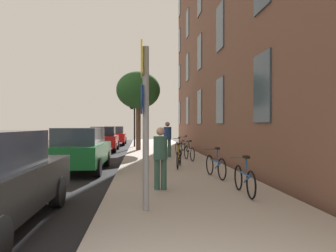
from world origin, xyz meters
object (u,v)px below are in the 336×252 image
object	(u,v)px
bicycle_1	(216,166)
bicycle_5	(185,145)
sign_post	(144,113)
bicycle_3	(189,152)
bicycle_0	(244,179)
car_3	(115,135)
tree_near	(138,91)
pedestrian_0	(160,154)
traffic_light	(133,113)
car_2	(104,139)
car_1	(81,149)
bicycle_4	(179,148)
bicycle_2	(179,158)
pedestrian_1	(167,137)

from	to	relation	value
bicycle_1	bicycle_5	xyz separation A→B (m)	(0.42, 9.60, 0.02)
sign_post	bicycle_3	distance (m)	8.75
bicycle_0	car_3	world-z (taller)	car_3
tree_near	pedestrian_0	distance (m)	13.26
traffic_light	car_2	distance (m)	3.64
bicycle_0	car_1	bearing A→B (deg)	133.57
sign_post	bicycle_4	distance (m)	11.02
car_1	car_2	size ratio (longest dim) A/B	1.07
bicycle_1	bicycle_5	size ratio (longest dim) A/B	1.05
bicycle_0	pedestrian_0	distance (m)	2.11
traffic_light	tree_near	size ratio (longest dim) A/B	0.71
car_1	car_2	distance (m)	9.26
bicycle_2	car_2	distance (m)	10.10
bicycle_2	traffic_light	bearing A→B (deg)	99.61
bicycle_3	bicycle_4	xyz separation A→B (m)	(-0.20, 2.40, 0.03)
bicycle_3	pedestrian_1	world-z (taller)	pedestrian_1
traffic_light	pedestrian_0	xyz separation A→B (m)	(1.05, -15.97, -1.62)
bicycle_2	tree_near	bearing A→B (deg)	100.29
car_3	tree_near	bearing A→B (deg)	-73.60
traffic_light	pedestrian_1	world-z (taller)	traffic_light
bicycle_2	bicycle_4	size ratio (longest dim) A/B	1.02
pedestrian_1	bicycle_1	bearing A→B (deg)	-81.69
bicycle_0	pedestrian_1	xyz separation A→B (m)	(-1.04, 8.82, 0.66)
traffic_light	car_3	bearing A→B (deg)	112.42
bicycle_5	bicycle_2	bearing A→B (deg)	-99.97
bicycle_4	bicycle_3	bearing A→B (deg)	-85.23
car_3	traffic_light	bearing A→B (deg)	-67.58
bicycle_1	pedestrian_1	distance (m)	6.53
sign_post	car_2	xyz separation A→B (m)	(-2.49, 15.27, -1.12)
pedestrian_0	tree_near	bearing A→B (deg)	92.85
pedestrian_1	tree_near	bearing A→B (deg)	107.40
bicycle_0	bicycle_4	xyz separation A→B (m)	(-0.37, 9.60, 0.03)
bicycle_0	bicycle_4	distance (m)	9.61
traffic_light	bicycle_4	xyz separation A→B (m)	(2.58, -7.09, -2.12)
pedestrian_0	pedestrian_1	size ratio (longest dim) A/B	0.87
tree_near	car_1	distance (m)	9.55
bicycle_4	bicycle_5	world-z (taller)	bicycle_4
bicycle_0	bicycle_2	distance (m)	4.89
bicycle_2	car_1	distance (m)	3.70
bicycle_0	car_3	distance (m)	21.36
bicycle_3	car_3	world-z (taller)	car_3
traffic_light	car_3	distance (m)	4.83
bicycle_0	traffic_light	bearing A→B (deg)	100.04
pedestrian_0	sign_post	bearing A→B (deg)	-102.58
bicycle_5	car_1	xyz separation A→B (m)	(-4.95, -7.14, 0.34)
bicycle_1	car_2	bearing A→B (deg)	111.91
pedestrian_1	bicycle_3	bearing A→B (deg)	-61.90
car_1	car_3	bearing A→B (deg)	90.16
bicycle_1	pedestrian_1	size ratio (longest dim) A/B	0.96
traffic_light	car_2	world-z (taller)	traffic_light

